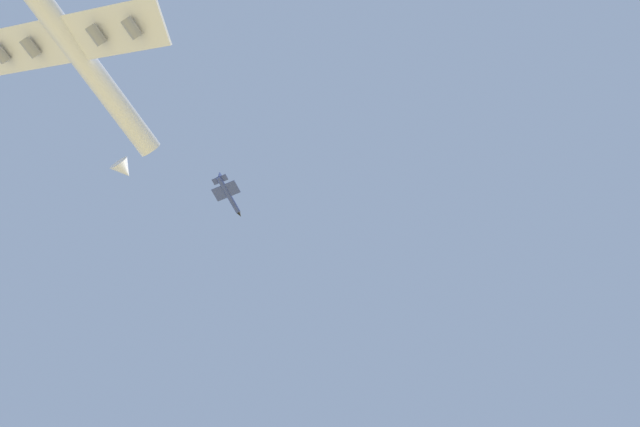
{
  "coord_description": "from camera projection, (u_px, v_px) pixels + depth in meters",
  "views": [
    {
      "loc": [
        -25.57,
        75.2,
        4.19
      ],
      "look_at": [
        13.78,
        63.08,
        82.82
      ],
      "focal_mm": 32.64,
      "sensor_mm": 36.0,
      "label": 1
    }
  ],
  "objects": [
    {
      "name": "chase_jet_lead",
      "position": [
        228.0,
        195.0,
        180.18
      ],
      "size": [
        13.4,
        12.21,
        4.0
      ],
      "rotation": [
        0.0,
        0.0,
        -0.71
      ],
      "color": "#38478C"
    },
    {
      "name": "carrier_jet",
      "position": [
        71.0,
        41.0,
        153.71
      ],
      "size": [
        70.63,
        56.13,
        23.89
      ],
      "rotation": [
        0.3,
        0.0,
        -0.51
      ],
      "color": "white"
    }
  ]
}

